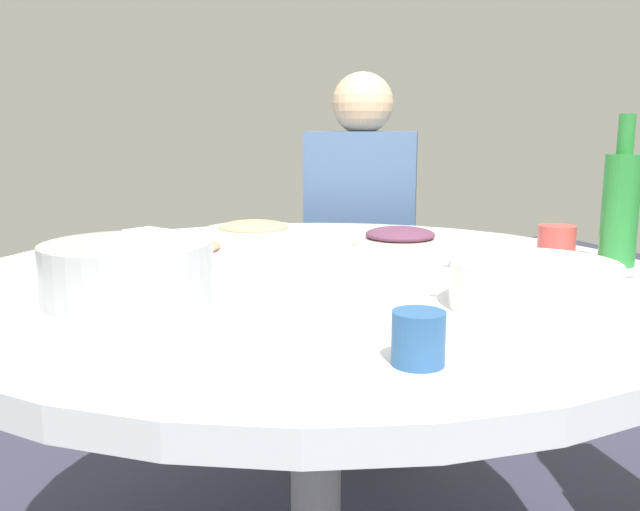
{
  "coord_description": "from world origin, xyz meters",
  "views": [
    {
      "loc": [
        -0.46,
        -1.17,
        1.02
      ],
      "look_at": [
        -0.03,
        -0.11,
        0.8
      ],
      "focal_mm": 38.44,
      "sensor_mm": 36.0,
      "label": 1
    }
  ],
  "objects_px": {
    "soup_bowl": "(533,287)",
    "stool_for_diner_left": "(359,374)",
    "dish_noodles": "(254,231)",
    "dish_shrimp": "(179,251)",
    "green_bottle": "(620,205)",
    "round_dining_table": "(316,307)",
    "diner_left": "(361,215)",
    "dish_eggplant": "(400,238)",
    "tea_cup_near": "(556,243)",
    "rice_bowl": "(128,270)",
    "tea_cup_far": "(418,338)"
  },
  "relations": [
    {
      "from": "stool_for_diner_left",
      "to": "dish_noodles",
      "type": "bearing_deg",
      "value": -143.14
    },
    {
      "from": "dish_shrimp",
      "to": "green_bottle",
      "type": "relative_size",
      "value": 0.8
    },
    {
      "from": "round_dining_table",
      "to": "rice_bowl",
      "type": "xyz_separation_m",
      "value": [
        -0.35,
        -0.08,
        0.12
      ]
    },
    {
      "from": "dish_eggplant",
      "to": "stool_for_diner_left",
      "type": "distance_m",
      "value": 0.81
    },
    {
      "from": "rice_bowl",
      "to": "dish_noodles",
      "type": "height_order",
      "value": "rice_bowl"
    },
    {
      "from": "dish_shrimp",
      "to": "green_bottle",
      "type": "xyz_separation_m",
      "value": [
        0.79,
        -0.38,
        0.1
      ]
    },
    {
      "from": "soup_bowl",
      "to": "dish_eggplant",
      "type": "relative_size",
      "value": 1.15
    },
    {
      "from": "dish_noodles",
      "to": "diner_left",
      "type": "relative_size",
      "value": 0.32
    },
    {
      "from": "soup_bowl",
      "to": "dish_noodles",
      "type": "height_order",
      "value": "soup_bowl"
    },
    {
      "from": "dish_noodles",
      "to": "tea_cup_near",
      "type": "bearing_deg",
      "value": -45.33
    },
    {
      "from": "dish_noodles",
      "to": "dish_shrimp",
      "type": "bearing_deg",
      "value": -136.15
    },
    {
      "from": "round_dining_table",
      "to": "dish_shrimp",
      "type": "bearing_deg",
      "value": 133.3
    },
    {
      "from": "round_dining_table",
      "to": "dish_shrimp",
      "type": "xyz_separation_m",
      "value": [
        -0.21,
        0.23,
        0.08
      ]
    },
    {
      "from": "round_dining_table",
      "to": "green_bottle",
      "type": "xyz_separation_m",
      "value": [
        0.58,
        -0.15,
        0.19
      ]
    },
    {
      "from": "dish_eggplant",
      "to": "stool_for_diner_left",
      "type": "bearing_deg",
      "value": 73.47
    },
    {
      "from": "dish_eggplant",
      "to": "stool_for_diner_left",
      "type": "height_order",
      "value": "dish_eggplant"
    },
    {
      "from": "rice_bowl",
      "to": "dish_shrimp",
      "type": "relative_size",
      "value": 1.13
    },
    {
      "from": "dish_noodles",
      "to": "tea_cup_near",
      "type": "xyz_separation_m",
      "value": [
        0.5,
        -0.51,
        0.02
      ]
    },
    {
      "from": "round_dining_table",
      "to": "tea_cup_near",
      "type": "distance_m",
      "value": 0.52
    },
    {
      "from": "dish_shrimp",
      "to": "diner_left",
      "type": "xyz_separation_m",
      "value": [
        0.68,
        0.55,
        -0.02
      ]
    },
    {
      "from": "diner_left",
      "to": "tea_cup_near",
      "type": "bearing_deg",
      "value": -86.9
    },
    {
      "from": "dish_noodles",
      "to": "tea_cup_near",
      "type": "relative_size",
      "value": 3.21
    },
    {
      "from": "rice_bowl",
      "to": "tea_cup_far",
      "type": "relative_size",
      "value": 4.23
    },
    {
      "from": "soup_bowl",
      "to": "stool_for_diner_left",
      "type": "distance_m",
      "value": 1.3
    },
    {
      "from": "dish_eggplant",
      "to": "green_bottle",
      "type": "xyz_separation_m",
      "value": [
        0.29,
        -0.37,
        0.1
      ]
    },
    {
      "from": "green_bottle",
      "to": "tea_cup_near",
      "type": "height_order",
      "value": "green_bottle"
    },
    {
      "from": "tea_cup_near",
      "to": "dish_eggplant",
      "type": "bearing_deg",
      "value": 128.13
    },
    {
      "from": "tea_cup_far",
      "to": "stool_for_diner_left",
      "type": "bearing_deg",
      "value": 67.48
    },
    {
      "from": "soup_bowl",
      "to": "stool_for_diner_left",
      "type": "xyz_separation_m",
      "value": [
        0.25,
        1.14,
        -0.57
      ]
    },
    {
      "from": "rice_bowl",
      "to": "dish_noodles",
      "type": "distance_m",
      "value": 0.63
    },
    {
      "from": "round_dining_table",
      "to": "stool_for_diner_left",
      "type": "relative_size",
      "value": 3.2
    },
    {
      "from": "round_dining_table",
      "to": "diner_left",
      "type": "distance_m",
      "value": 0.91
    },
    {
      "from": "tea_cup_far",
      "to": "rice_bowl",
      "type": "bearing_deg",
      "value": 121.97
    },
    {
      "from": "dish_eggplant",
      "to": "soup_bowl",
      "type": "bearing_deg",
      "value": -98.28
    },
    {
      "from": "dish_shrimp",
      "to": "diner_left",
      "type": "bearing_deg",
      "value": 39.32
    },
    {
      "from": "dish_shrimp",
      "to": "tea_cup_near",
      "type": "relative_size",
      "value": 3.12
    },
    {
      "from": "tea_cup_near",
      "to": "tea_cup_far",
      "type": "distance_m",
      "value": 0.74
    },
    {
      "from": "stool_for_diner_left",
      "to": "dish_eggplant",
      "type": "bearing_deg",
      "value": -106.53
    },
    {
      "from": "tea_cup_far",
      "to": "tea_cup_near",
      "type": "bearing_deg",
      "value": 37.73
    },
    {
      "from": "dish_eggplant",
      "to": "tea_cup_far",
      "type": "relative_size",
      "value": 3.41
    },
    {
      "from": "dish_noodles",
      "to": "green_bottle",
      "type": "distance_m",
      "value": 0.83
    },
    {
      "from": "round_dining_table",
      "to": "tea_cup_far",
      "type": "distance_m",
      "value": 0.53
    },
    {
      "from": "round_dining_table",
      "to": "diner_left",
      "type": "relative_size",
      "value": 1.78
    },
    {
      "from": "soup_bowl",
      "to": "tea_cup_near",
      "type": "bearing_deg",
      "value": 45.04
    },
    {
      "from": "rice_bowl",
      "to": "soup_bowl",
      "type": "xyz_separation_m",
      "value": [
        0.56,
        -0.29,
        -0.01
      ]
    },
    {
      "from": "rice_bowl",
      "to": "stool_for_diner_left",
      "type": "xyz_separation_m",
      "value": [
        0.81,
        0.86,
        -0.58
      ]
    },
    {
      "from": "soup_bowl",
      "to": "dish_shrimp",
      "type": "bearing_deg",
      "value": 125.67
    },
    {
      "from": "dish_noodles",
      "to": "green_bottle",
      "type": "bearing_deg",
      "value": -46.25
    },
    {
      "from": "round_dining_table",
      "to": "stool_for_diner_left",
      "type": "bearing_deg",
      "value": 59.39
    },
    {
      "from": "rice_bowl",
      "to": "green_bottle",
      "type": "height_order",
      "value": "green_bottle"
    }
  ]
}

